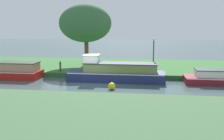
% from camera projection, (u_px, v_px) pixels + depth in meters
% --- Properties ---
extents(ground_plane, '(120.00, 120.00, 0.00)m').
position_uv_depth(ground_plane, '(90.00, 83.00, 20.17)').
color(ground_plane, '#3C5152').
extents(riverbank_far, '(72.00, 10.00, 0.40)m').
position_uv_depth(riverbank_far, '(104.00, 67.00, 26.97)').
color(riverbank_far, '#31632E').
rests_on(riverbank_far, ground_plane).
extents(riverbank_near, '(72.00, 10.00, 0.40)m').
position_uv_depth(riverbank_near, '(46.00, 125.00, 11.35)').
color(riverbank_near, '#3D5F3B').
rests_on(riverbank_near, ground_plane).
extents(navy_barge, '(7.84, 2.07, 2.14)m').
position_uv_depth(navy_barge, '(116.00, 72.00, 20.97)').
color(navy_barge, navy).
rests_on(navy_barge, ground_plane).
extents(red_narrowboat, '(4.48, 1.97, 1.40)m').
position_uv_depth(red_narrowboat, '(16.00, 71.00, 22.10)').
color(red_narrowboat, '#B31C18').
rests_on(red_narrowboat, ground_plane).
extents(maroon_cruiser, '(4.67, 1.96, 1.14)m').
position_uv_depth(maroon_cruiser, '(216.00, 78.00, 20.00)').
color(maroon_cruiser, maroon).
rests_on(maroon_cruiser, ground_plane).
extents(willow_tree_left, '(5.49, 3.28, 6.25)m').
position_uv_depth(willow_tree_left, '(85.00, 23.00, 26.41)').
color(willow_tree_left, brown).
rests_on(willow_tree_left, riverbank_far).
extents(lamp_post, '(0.24, 0.24, 3.04)m').
position_uv_depth(lamp_post, '(154.00, 51.00, 22.20)').
color(lamp_post, '#333338').
rests_on(lamp_post, riverbank_far).
extents(mooring_post_near, '(0.15, 0.15, 0.90)m').
position_uv_depth(mooring_post_near, '(60.00, 67.00, 22.93)').
color(mooring_post_near, '#433C2A').
rests_on(mooring_post_near, riverbank_far).
extents(channel_buoy, '(0.50, 0.50, 0.50)m').
position_uv_depth(channel_buoy, '(112.00, 86.00, 18.28)').
color(channel_buoy, yellow).
rests_on(channel_buoy, ground_plane).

